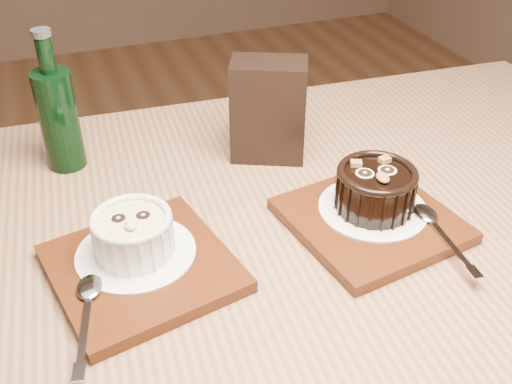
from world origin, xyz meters
TOP-DOWN VIEW (x-y plane):
  - table at (0.16, -0.16)m, footprint 1.25×0.87m
  - tray_left at (0.02, -0.14)m, footprint 0.21×0.21m
  - doily_left at (0.02, -0.12)m, footprint 0.13×0.13m
  - ramekin_white at (0.02, -0.12)m, footprint 0.09×0.09m
  - spoon_left at (-0.04, -0.20)m, footprint 0.05×0.14m
  - tray_right at (0.30, -0.15)m, footprint 0.20×0.20m
  - doily_right at (0.30, -0.14)m, footprint 0.13×0.13m
  - ramekin_dark at (0.30, -0.14)m, footprint 0.09×0.09m
  - spoon_right at (0.35, -0.21)m, footprint 0.04×0.14m
  - condiment_stand at (0.24, 0.04)m, footprint 0.12×0.10m
  - green_bottle at (-0.03, 0.11)m, footprint 0.05×0.05m

SIDE VIEW (x-z plane):
  - table at x=0.16m, z-range 0.28..1.03m
  - tray_left at x=0.02m, z-range 0.75..0.76m
  - tray_right at x=0.30m, z-range 0.75..0.76m
  - doily_left at x=0.02m, z-range 0.77..0.77m
  - doily_right at x=0.30m, z-range 0.77..0.77m
  - spoon_left at x=-0.04m, z-range 0.77..0.77m
  - spoon_right at x=0.35m, z-range 0.77..0.77m
  - ramekin_white at x=0.02m, z-range 0.77..0.82m
  - ramekin_dark at x=0.30m, z-range 0.77..0.82m
  - condiment_stand at x=0.24m, z-range 0.75..0.89m
  - green_bottle at x=-0.03m, z-range 0.73..0.92m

